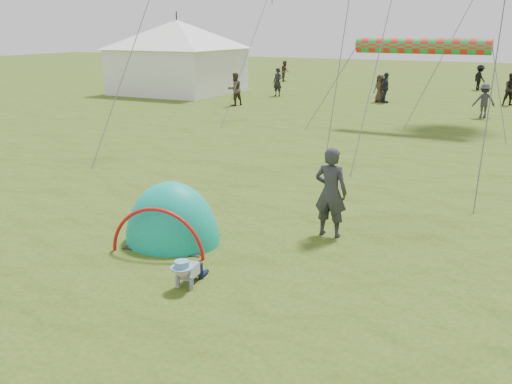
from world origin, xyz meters
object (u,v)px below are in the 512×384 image
at_px(popup_tent, 173,242).
at_px(standing_adult, 331,192).
at_px(crawling_toddler, 188,271).
at_px(event_marquee, 178,54).

height_order(popup_tent, standing_adult, standing_adult).
height_order(crawling_toddler, standing_adult, standing_adult).
distance_m(crawling_toddler, event_marquee, 29.78).
bearing_deg(event_marquee, standing_adult, -49.49).
height_order(crawling_toddler, event_marquee, event_marquee).
bearing_deg(event_marquee, popup_tent, -56.19).
bearing_deg(crawling_toddler, popup_tent, 124.86).
height_order(crawling_toddler, popup_tent, popup_tent).
bearing_deg(standing_adult, event_marquee, -49.27).
bearing_deg(crawling_toddler, standing_adult, 61.66).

